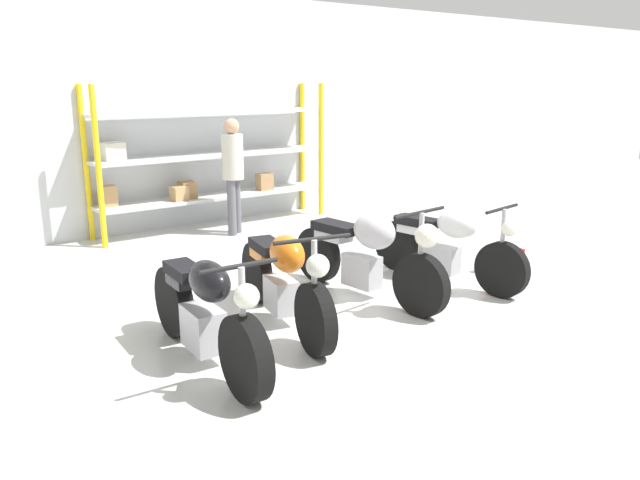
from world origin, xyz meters
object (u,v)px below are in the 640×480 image
(motorcycle_orange, at_px, (283,279))
(motorcycle_silver, at_px, (367,253))
(shelving_rack, at_px, (206,159))
(motorcycle_white, at_px, (446,245))
(toolbox, at_px, (504,261))
(person_browsing, at_px, (233,167))
(motorcycle_black, at_px, (205,312))

(motorcycle_orange, distance_m, motorcycle_silver, 1.15)
(shelving_rack, relative_size, motorcycle_silver, 1.79)
(motorcycle_white, bearing_deg, toolbox, 71.78)
(motorcycle_orange, bearing_deg, person_browsing, 169.54)
(toolbox, bearing_deg, motorcycle_white, 169.91)
(motorcycle_black, bearing_deg, toolbox, 95.44)
(toolbox, bearing_deg, motorcycle_orange, 176.76)
(motorcycle_black, distance_m, motorcycle_silver, 2.16)
(toolbox, bearing_deg, person_browsing, 114.27)
(person_browsing, bearing_deg, motorcycle_black, 110.75)
(shelving_rack, xyz_separation_m, person_browsing, (0.11, -0.65, -0.06))
(person_browsing, xyz_separation_m, toolbox, (1.67, -3.70, -0.89))
(motorcycle_black, xyz_separation_m, motorcycle_white, (3.19, 0.31, -0.01))
(motorcycle_black, bearing_deg, motorcycle_silver, 105.23)
(motorcycle_white, xyz_separation_m, person_browsing, (-0.79, 3.54, 0.58))
(motorcycle_black, distance_m, motorcycle_white, 3.21)
(motorcycle_black, xyz_separation_m, motorcycle_silver, (2.12, 0.45, 0.05))
(motorcycle_orange, xyz_separation_m, motorcycle_silver, (1.15, 0.12, 0.04))
(shelving_rack, bearing_deg, toolbox, -67.74)
(motorcycle_black, relative_size, motorcycle_white, 1.03)
(person_browsing, bearing_deg, shelving_rack, -27.41)
(shelving_rack, distance_m, person_browsing, 0.66)
(shelving_rack, height_order, toolbox, shelving_rack)
(motorcycle_orange, height_order, person_browsing, person_browsing)
(motorcycle_white, height_order, person_browsing, person_browsing)
(motorcycle_black, xyz_separation_m, person_browsing, (2.41, 3.85, 0.57))
(shelving_rack, bearing_deg, motorcycle_black, -117.04)
(motorcycle_orange, xyz_separation_m, toolbox, (3.11, -0.18, -0.33))
(motorcycle_orange, bearing_deg, motorcycle_white, 101.26)
(shelving_rack, height_order, person_browsing, shelving_rack)
(motorcycle_white, bearing_deg, shelving_rack, -176.02)
(motorcycle_orange, distance_m, person_browsing, 3.85)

